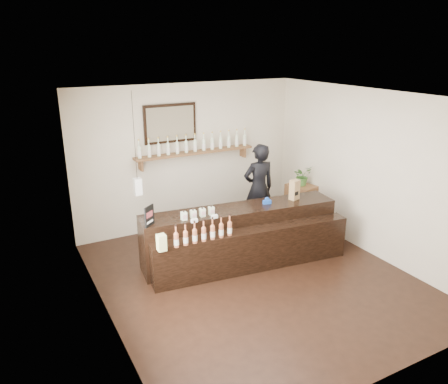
% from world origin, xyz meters
% --- Properties ---
extents(ground, '(5.00, 5.00, 0.00)m').
position_xyz_m(ground, '(0.00, 0.00, 0.00)').
color(ground, black).
rests_on(ground, ground).
extents(room_shell, '(5.00, 5.00, 5.00)m').
position_xyz_m(room_shell, '(0.00, 0.00, 1.70)').
color(room_shell, beige).
rests_on(room_shell, ground).
extents(back_wall_decor, '(2.66, 0.96, 1.69)m').
position_xyz_m(back_wall_decor, '(-0.14, 2.37, 1.75)').
color(back_wall_decor, brown).
rests_on(back_wall_decor, ground).
extents(counter, '(3.35, 1.26, 1.08)m').
position_xyz_m(counter, '(0.12, 0.58, 0.43)').
color(counter, black).
rests_on(counter, ground).
extents(promo_sign, '(0.19, 0.15, 0.31)m').
position_xyz_m(promo_sign, '(-1.42, 0.68, 1.08)').
color(promo_sign, black).
rests_on(promo_sign, counter).
extents(paper_bag, '(0.19, 0.16, 0.35)m').
position_xyz_m(paper_bag, '(1.16, 0.61, 1.10)').
color(paper_bag, olive).
rests_on(paper_bag, counter).
extents(tape_dispenser, '(0.14, 0.07, 0.12)m').
position_xyz_m(tape_dispenser, '(0.62, 0.64, 0.97)').
color(tape_dispenser, '#194AB3').
rests_on(tape_dispenser, counter).
extents(side_cabinet, '(0.52, 0.63, 0.81)m').
position_xyz_m(side_cabinet, '(2.00, 1.47, 0.40)').
color(side_cabinet, brown).
rests_on(side_cabinet, ground).
extents(potted_plant, '(0.38, 0.33, 0.40)m').
position_xyz_m(potted_plant, '(2.00, 1.47, 1.00)').
color(potted_plant, '#3F6F2C').
rests_on(potted_plant, side_cabinet).
extents(shopkeeper, '(0.75, 0.52, 1.96)m').
position_xyz_m(shopkeeper, '(1.03, 1.55, 0.98)').
color(shopkeeper, black).
rests_on(shopkeeper, ground).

